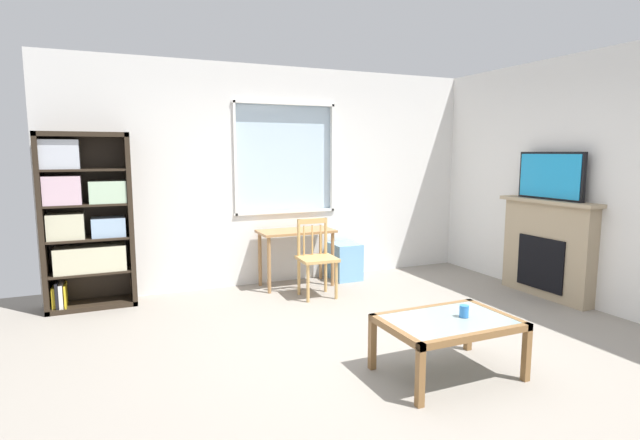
{
  "coord_description": "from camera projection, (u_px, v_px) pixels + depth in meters",
  "views": [
    {
      "loc": [
        -2.03,
        -3.56,
        1.67
      ],
      "look_at": [
        -0.16,
        0.69,
        1.03
      ],
      "focal_mm": 27.68,
      "sensor_mm": 36.0,
      "label": 1
    }
  ],
  "objects": [
    {
      "name": "coffee_table",
      "position": [
        448.0,
        327.0,
        3.68
      ],
      "size": [
        0.98,
        0.68,
        0.44
      ],
      "color": "#8C9E99",
      "rests_on": "ground"
    },
    {
      "name": "wall_right",
      "position": [
        601.0,
        181.0,
        5.19
      ],
      "size": [
        0.12,
        5.09,
        2.73
      ],
      "primitive_type": "cube",
      "color": "silver",
      "rests_on": "ground"
    },
    {
      "name": "bookshelf",
      "position": [
        84.0,
        219.0,
        5.24
      ],
      "size": [
        0.9,
        0.38,
        1.88
      ],
      "color": "#2D2319",
      "rests_on": "ground"
    },
    {
      "name": "tv",
      "position": [
        550.0,
        176.0,
        5.56
      ],
      "size": [
        0.06,
        0.86,
        0.54
      ],
      "color": "black",
      "rests_on": "fireplace"
    },
    {
      "name": "sippy_cup",
      "position": [
        464.0,
        311.0,
        3.71
      ],
      "size": [
        0.07,
        0.07,
        0.09
      ],
      "primitive_type": "cylinder",
      "color": "#337FD6",
      "rests_on": "coffee_table"
    },
    {
      "name": "ground",
      "position": [
        369.0,
        348.0,
        4.27
      ],
      "size": [
        6.42,
        5.89,
        0.02
      ],
      "primitive_type": "cube",
      "color": "gray"
    },
    {
      "name": "plastic_drawer_unit",
      "position": [
        345.0,
        261.0,
        6.51
      ],
      "size": [
        0.35,
        0.4,
        0.48
      ],
      "primitive_type": "cube",
      "color": "#72ADDB",
      "rests_on": "ground"
    },
    {
      "name": "wooden_chair",
      "position": [
        316.0,
        257.0,
        5.71
      ],
      "size": [
        0.44,
        0.42,
        0.9
      ],
      "color": "tan",
      "rests_on": "ground"
    },
    {
      "name": "desk_under_window",
      "position": [
        296.0,
        239.0,
        6.14
      ],
      "size": [
        0.93,
        0.47,
        0.71
      ],
      "color": "#A37547",
      "rests_on": "ground"
    },
    {
      "name": "fireplace",
      "position": [
        547.0,
        248.0,
        5.68
      ],
      "size": [
        0.26,
        1.26,
        1.13
      ],
      "color": "tan",
      "rests_on": "ground"
    },
    {
      "name": "wall_back_with_window",
      "position": [
        276.0,
        178.0,
        6.3
      ],
      "size": [
        5.42,
        0.15,
        2.73
      ],
      "color": "silver",
      "rests_on": "ground"
    }
  ]
}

